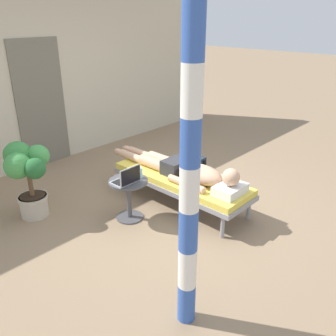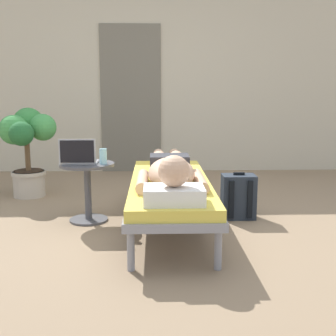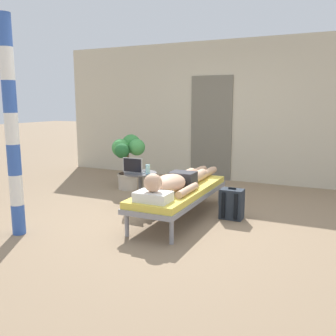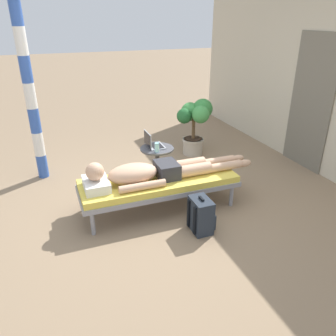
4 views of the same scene
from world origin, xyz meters
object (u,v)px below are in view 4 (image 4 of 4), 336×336
(person_reclining, at_px, (152,172))
(backpack, at_px, (201,215))
(porch_post, at_px, (30,96))
(potted_plant, at_px, (195,121))
(side_table, at_px, (157,159))
(lounge_chair, at_px, (159,183))
(drink_glass, at_px, (157,148))
(laptop, at_px, (152,143))

(person_reclining, relative_size, backpack, 5.12)
(porch_post, bearing_deg, potted_plant, 90.73)
(person_reclining, bearing_deg, backpack, 29.82)
(side_table, distance_m, porch_post, 1.95)
(backpack, relative_size, porch_post, 0.17)
(lounge_chair, relative_size, drink_glass, 14.57)
(lounge_chair, height_order, side_table, side_table)
(potted_plant, height_order, porch_post, porch_post)
(laptop, xyz_separation_m, drink_glass, (0.21, -0.00, 0.01))
(side_table, xyz_separation_m, laptop, (-0.06, -0.05, 0.23))
(drink_glass, distance_m, potted_plant, 1.38)
(side_table, bearing_deg, drink_glass, -19.05)
(person_reclining, distance_m, porch_post, 2.07)
(lounge_chair, relative_size, laptop, 6.33)
(person_reclining, height_order, drink_glass, person_reclining)
(drink_glass, distance_m, backpack, 1.27)
(lounge_chair, relative_size, backpack, 4.63)
(lounge_chair, distance_m, drink_glass, 0.64)
(lounge_chair, xyz_separation_m, person_reclining, (0.00, -0.09, 0.17))
(lounge_chair, distance_m, porch_post, 2.19)
(person_reclining, xyz_separation_m, drink_glass, (-0.57, 0.26, 0.07))
(laptop, distance_m, backpack, 1.47)
(laptop, bearing_deg, side_table, 40.52)
(porch_post, bearing_deg, backpack, 37.58)
(laptop, relative_size, porch_post, 0.13)
(drink_glass, relative_size, backpack, 0.32)
(backpack, distance_m, potted_plant, 2.36)
(drink_glass, relative_size, porch_post, 0.05)
(potted_plant, relative_size, porch_post, 0.39)
(side_table, relative_size, porch_post, 0.21)
(side_table, relative_size, drink_glass, 3.88)
(lounge_chair, xyz_separation_m, potted_plant, (-1.51, 1.19, 0.26))
(backpack, bearing_deg, person_reclining, -150.18)
(person_reclining, distance_m, laptop, 0.83)
(lounge_chair, xyz_separation_m, porch_post, (-1.48, -1.35, 0.89))
(drink_glass, height_order, potted_plant, potted_plant)
(laptop, distance_m, porch_post, 1.80)
(backpack, distance_m, porch_post, 2.86)
(backpack, bearing_deg, side_table, -177.83)
(drink_glass, xyz_separation_m, backpack, (1.20, 0.10, -0.39))
(porch_post, bearing_deg, drink_glass, 59.20)
(person_reclining, height_order, side_table, person_reclining)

